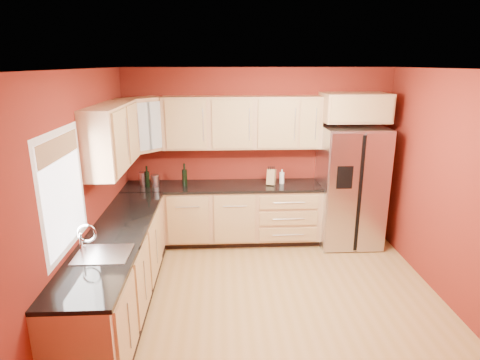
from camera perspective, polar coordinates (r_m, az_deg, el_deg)
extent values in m
plane|color=#A97E41|center=(4.82, 4.61, -17.17)|extent=(4.00, 4.00, 0.00)
plane|color=white|center=(4.03, 5.48, 15.42)|extent=(4.00, 4.00, 0.00)
cube|color=maroon|center=(6.16, 2.56, 3.58)|extent=(4.00, 0.04, 2.60)
cube|color=maroon|center=(2.47, 11.42, -17.37)|extent=(4.00, 0.04, 2.60)
cube|color=maroon|center=(4.45, -21.47, -2.62)|extent=(0.04, 4.00, 2.60)
cube|color=maroon|center=(4.93, 28.72, -1.74)|extent=(0.04, 4.00, 2.60)
cube|color=tan|center=(6.10, -2.45, -5.00)|extent=(2.90, 0.60, 0.88)
cube|color=tan|center=(4.70, -16.81, -12.59)|extent=(0.60, 2.80, 0.88)
cube|color=black|center=(5.94, -2.51, -0.90)|extent=(2.90, 0.62, 0.04)
cube|color=black|center=(4.50, -17.17, -7.45)|extent=(0.62, 2.80, 0.04)
cube|color=tan|center=(5.89, 0.32, 8.19)|extent=(2.30, 0.33, 0.75)
cube|color=tan|center=(4.95, -17.70, 5.86)|extent=(0.33, 1.35, 0.75)
cube|color=tan|center=(5.82, -13.81, 7.63)|extent=(0.67, 0.67, 0.75)
cube|color=tan|center=(6.03, 16.00, 9.91)|extent=(0.92, 0.60, 0.40)
cube|color=silver|center=(6.19, 15.38, -0.89)|extent=(0.90, 0.75, 1.78)
cube|color=white|center=(3.92, -23.80, -1.52)|extent=(0.03, 0.90, 1.00)
cylinder|color=silver|center=(6.07, -13.54, 0.18)|extent=(0.15, 0.15, 0.20)
cylinder|color=silver|center=(5.94, -11.95, -0.14)|extent=(0.13, 0.13, 0.18)
cube|color=tan|center=(5.94, 4.46, 0.44)|extent=(0.15, 0.14, 0.23)
cylinder|color=white|center=(6.02, 5.97, 0.50)|extent=(0.09, 0.09, 0.21)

